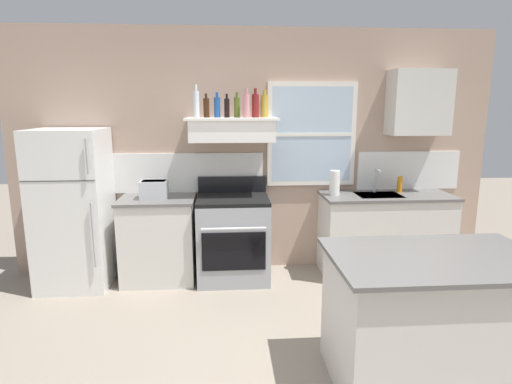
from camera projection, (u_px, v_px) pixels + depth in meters
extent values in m
cube|color=tan|center=(254.00, 152.00, 4.79)|extent=(5.40, 0.06, 2.70)
cube|color=white|center=(151.00, 173.00, 4.71)|extent=(2.50, 0.02, 0.44)
cube|color=white|center=(408.00, 170.00, 4.93)|extent=(1.20, 0.02, 0.44)
cube|color=white|center=(312.00, 135.00, 4.75)|extent=(1.00, 0.04, 1.15)
cube|color=silver|center=(312.00, 135.00, 4.74)|extent=(0.90, 0.01, 1.05)
cube|color=white|center=(312.00, 135.00, 4.73)|extent=(0.90, 0.02, 0.04)
cube|color=white|center=(73.00, 209.00, 4.38)|extent=(0.70, 0.68, 1.64)
cube|color=#333333|center=(57.00, 181.00, 3.98)|extent=(0.69, 0.00, 0.01)
cylinder|color=#A5A8AD|center=(93.00, 235.00, 4.08)|extent=(0.02, 0.02, 0.64)
cylinder|color=#A5A8AD|center=(87.00, 156.00, 3.92)|extent=(0.02, 0.02, 0.33)
cube|color=silver|center=(159.00, 240.00, 4.58)|extent=(0.76, 0.60, 0.88)
cube|color=#605E5B|center=(157.00, 199.00, 4.49)|extent=(0.79, 0.63, 0.03)
cube|color=silver|center=(154.00, 190.00, 4.43)|extent=(0.28, 0.20, 0.19)
cube|color=black|center=(154.00, 181.00, 4.42)|extent=(0.24, 0.16, 0.01)
cube|color=black|center=(140.00, 187.00, 4.42)|extent=(0.02, 0.03, 0.02)
cube|color=#9EA0A5|center=(233.00, 240.00, 4.60)|extent=(0.76, 0.64, 0.87)
cube|color=black|center=(233.00, 199.00, 4.51)|extent=(0.76, 0.64, 0.04)
cube|color=black|center=(232.00, 184.00, 4.77)|extent=(0.76, 0.06, 0.18)
cube|color=black|center=(234.00, 252.00, 4.28)|extent=(0.65, 0.01, 0.40)
cylinder|color=silver|center=(234.00, 229.00, 4.20)|extent=(0.65, 0.03, 0.03)
cube|color=white|center=(232.00, 131.00, 4.46)|extent=(0.88, 0.48, 0.22)
cube|color=#262628|center=(232.00, 140.00, 4.26)|extent=(0.75, 0.02, 0.04)
cube|color=white|center=(232.00, 119.00, 4.44)|extent=(0.96, 0.52, 0.02)
cylinder|color=silver|center=(196.00, 105.00, 4.34)|extent=(0.06, 0.06, 0.27)
cylinder|color=silver|center=(196.00, 88.00, 4.30)|extent=(0.03, 0.03, 0.07)
cylinder|color=#381E0F|center=(206.00, 108.00, 4.43)|extent=(0.06, 0.06, 0.20)
cylinder|color=#381E0F|center=(206.00, 96.00, 4.41)|extent=(0.03, 0.03, 0.05)
cylinder|color=#1E478C|center=(217.00, 108.00, 4.43)|extent=(0.07, 0.07, 0.21)
cylinder|color=#1E478C|center=(217.00, 95.00, 4.41)|extent=(0.03, 0.03, 0.05)
cylinder|color=black|center=(227.00, 108.00, 4.42)|extent=(0.06, 0.06, 0.19)
cylinder|color=black|center=(227.00, 96.00, 4.39)|extent=(0.02, 0.02, 0.05)
cylinder|color=#4C601E|center=(237.00, 107.00, 4.45)|extent=(0.06, 0.06, 0.21)
cylinder|color=#4C601E|center=(237.00, 95.00, 4.42)|extent=(0.03, 0.03, 0.05)
cylinder|color=#C67F84|center=(247.00, 106.00, 4.38)|extent=(0.07, 0.07, 0.24)
cylinder|color=#C67F84|center=(246.00, 91.00, 4.35)|extent=(0.03, 0.03, 0.06)
cylinder|color=maroon|center=(256.00, 106.00, 4.43)|extent=(0.07, 0.07, 0.24)
cylinder|color=maroon|center=(256.00, 91.00, 4.40)|extent=(0.03, 0.03, 0.06)
cylinder|color=#B29333|center=(265.00, 106.00, 4.48)|extent=(0.08, 0.08, 0.23)
cylinder|color=#B29333|center=(265.00, 93.00, 4.45)|extent=(0.03, 0.03, 0.06)
cube|color=silver|center=(384.00, 235.00, 4.76)|extent=(1.40, 0.60, 0.88)
cube|color=#605E5B|center=(387.00, 196.00, 4.67)|extent=(1.43, 0.63, 0.03)
cube|color=#B7BABC|center=(379.00, 195.00, 4.64)|extent=(0.48, 0.36, 0.01)
cylinder|color=silver|center=(375.00, 180.00, 4.75)|extent=(0.03, 0.03, 0.28)
cylinder|color=silver|center=(378.00, 170.00, 4.64)|extent=(0.02, 0.16, 0.02)
cylinder|color=white|center=(335.00, 183.00, 4.59)|extent=(0.11, 0.11, 0.27)
cylinder|color=orange|center=(400.00, 184.00, 4.76)|extent=(0.06, 0.06, 0.18)
cube|color=silver|center=(433.00, 322.00, 2.84)|extent=(1.32, 0.82, 0.88)
cube|color=#605E5B|center=(438.00, 258.00, 2.75)|extent=(1.40, 0.90, 0.03)
cube|color=silver|center=(419.00, 103.00, 4.63)|extent=(0.64, 0.32, 0.70)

